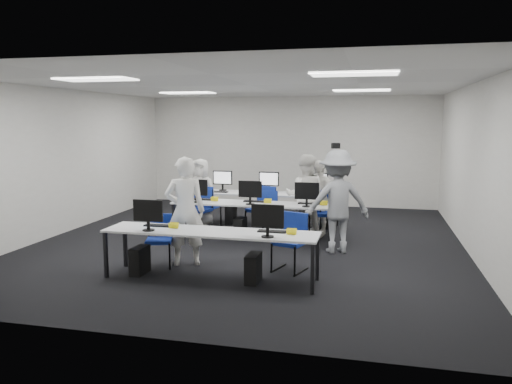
% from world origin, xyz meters
% --- Properties ---
extents(room, '(9.00, 9.02, 3.00)m').
position_xyz_m(room, '(0.00, 0.00, 1.50)').
color(room, black).
rests_on(room, ground).
extents(ceiling_panels, '(5.20, 4.60, 0.02)m').
position_xyz_m(ceiling_panels, '(0.00, 0.00, 2.98)').
color(ceiling_panels, white).
rests_on(ceiling_panels, room).
extents(desk_front, '(3.20, 0.70, 0.73)m').
position_xyz_m(desk_front, '(0.00, -2.40, 0.68)').
color(desk_front, silver).
rests_on(desk_front, ground).
extents(desk_mid, '(3.20, 0.70, 0.73)m').
position_xyz_m(desk_mid, '(0.00, 0.20, 0.68)').
color(desk_mid, silver).
rests_on(desk_mid, ground).
extents(desk_back, '(3.20, 0.70, 0.73)m').
position_xyz_m(desk_back, '(0.00, 1.60, 0.68)').
color(desk_back, silver).
rests_on(desk_back, ground).
extents(equipment_front, '(2.51, 0.41, 1.19)m').
position_xyz_m(equipment_front, '(-0.19, -2.42, 0.36)').
color(equipment_front, '#0B3C95').
rests_on(equipment_front, desk_front).
extents(equipment_mid, '(2.91, 0.41, 1.19)m').
position_xyz_m(equipment_mid, '(-0.19, 0.18, 0.36)').
color(equipment_mid, white).
rests_on(equipment_mid, desk_mid).
extents(equipment_back, '(2.91, 0.41, 1.19)m').
position_xyz_m(equipment_back, '(0.19, 1.62, 0.36)').
color(equipment_back, white).
rests_on(equipment_back, desk_back).
extents(chair_0, '(0.52, 0.54, 0.83)m').
position_xyz_m(chair_0, '(-1.02, -1.95, 0.26)').
color(chair_0, navy).
rests_on(chair_0, ground).
extents(chair_1, '(0.57, 0.59, 0.90)m').
position_xyz_m(chair_1, '(1.08, -1.72, 0.28)').
color(chair_1, navy).
rests_on(chair_1, ground).
extents(chair_2, '(0.54, 0.57, 0.89)m').
position_xyz_m(chair_2, '(-1.27, 0.65, 0.28)').
color(chair_2, navy).
rests_on(chair_2, ground).
extents(chair_3, '(0.64, 0.66, 0.98)m').
position_xyz_m(chair_3, '(0.05, 0.74, 0.31)').
color(chair_3, navy).
rests_on(chair_3, ground).
extents(chair_4, '(0.52, 0.55, 0.91)m').
position_xyz_m(chair_4, '(1.25, 0.79, 0.29)').
color(chair_4, navy).
rests_on(chair_4, ground).
extents(chair_5, '(0.50, 0.54, 0.94)m').
position_xyz_m(chair_5, '(-1.22, 1.03, 0.30)').
color(chair_5, navy).
rests_on(chair_5, ground).
extents(chair_6, '(0.47, 0.51, 0.89)m').
position_xyz_m(chair_6, '(0.16, 1.01, 0.28)').
color(chair_6, navy).
rests_on(chair_6, ground).
extents(chair_7, '(0.50, 0.54, 0.95)m').
position_xyz_m(chair_7, '(1.06, 0.98, 0.30)').
color(chair_7, navy).
rests_on(chair_7, ground).
extents(handbag, '(0.35, 0.27, 0.25)m').
position_xyz_m(handbag, '(-1.45, 0.33, 0.85)').
color(handbag, tan).
rests_on(handbag, desk_mid).
extents(student_0, '(0.76, 0.63, 1.77)m').
position_xyz_m(student_0, '(-0.64, -1.77, 0.89)').
color(student_0, white).
rests_on(student_0, ground).
extents(student_1, '(0.85, 0.68, 1.67)m').
position_xyz_m(student_1, '(0.98, 0.67, 0.84)').
color(student_1, white).
rests_on(student_1, ground).
extents(student_2, '(0.75, 0.50, 1.51)m').
position_xyz_m(student_2, '(-1.42, 1.14, 0.75)').
color(student_2, white).
rests_on(student_2, ground).
extents(student_3, '(0.98, 0.68, 1.54)m').
position_xyz_m(student_3, '(1.20, 0.99, 0.77)').
color(student_3, white).
rests_on(student_3, ground).
extents(photographer, '(1.35, 1.05, 1.84)m').
position_xyz_m(photographer, '(1.70, -0.40, 0.92)').
color(photographer, gray).
rests_on(photographer, ground).
extents(dslr_camera, '(0.19, 0.22, 0.10)m').
position_xyz_m(dslr_camera, '(1.64, -0.23, 1.90)').
color(dslr_camera, black).
rests_on(dslr_camera, photographer).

